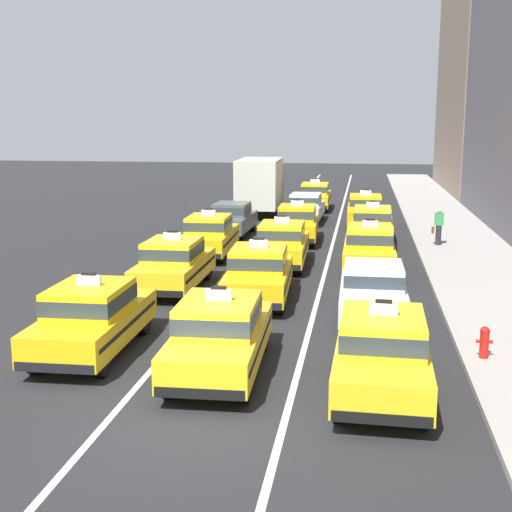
% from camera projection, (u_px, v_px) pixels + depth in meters
% --- Properties ---
extents(ground_plane, '(160.00, 160.00, 0.00)m').
position_uv_depth(ground_plane, '(198.00, 418.00, 12.61)').
color(ground_plane, '#232326').
extents(lane_stripe_left_center, '(0.14, 80.00, 0.01)m').
position_uv_depth(lane_stripe_left_center, '(266.00, 238.00, 32.24)').
color(lane_stripe_left_center, silver).
rests_on(lane_stripe_left_center, ground).
extents(lane_stripe_center_right, '(0.14, 80.00, 0.01)m').
position_uv_depth(lane_stripe_center_right, '(334.00, 240.00, 31.75)').
color(lane_stripe_center_right, silver).
rests_on(lane_stripe_center_right, ground).
extents(sidewalk_curb, '(4.00, 90.00, 0.15)m').
position_uv_depth(sidewalk_curb, '(476.00, 263.00, 26.04)').
color(sidewalk_curb, '#9E9993').
rests_on(sidewalk_curb, ground).
extents(taxi_left_nearest, '(1.92, 4.60, 1.96)m').
position_uv_depth(taxi_left_nearest, '(92.00, 317.00, 16.04)').
color(taxi_left_nearest, black).
rests_on(taxi_left_nearest, ground).
extents(taxi_left_second, '(1.86, 4.58, 1.96)m').
position_uv_depth(taxi_left_second, '(174.00, 263.00, 22.12)').
color(taxi_left_second, black).
rests_on(taxi_left_second, ground).
extents(taxi_left_third, '(1.98, 4.62, 1.96)m').
position_uv_depth(taxi_left_third, '(209.00, 235.00, 27.73)').
color(taxi_left_third, black).
rests_on(taxi_left_third, ground).
extents(sedan_left_fourth, '(1.83, 4.33, 1.58)m').
position_uv_depth(sedan_left_fourth, '(232.00, 218.00, 32.79)').
color(sedan_left_fourth, black).
rests_on(sedan_left_fourth, ground).
extents(box_truck_left_fifth, '(2.50, 7.04, 3.27)m').
position_uv_depth(box_truck_left_fifth, '(261.00, 184.00, 40.36)').
color(box_truck_left_fifth, black).
rests_on(box_truck_left_fifth, ground).
extents(taxi_center_nearest, '(1.96, 4.61, 1.96)m').
position_uv_depth(taxi_center_nearest, '(220.00, 334.00, 14.72)').
color(taxi_center_nearest, black).
rests_on(taxi_center_nearest, ground).
extents(taxi_center_second, '(2.02, 4.64, 1.96)m').
position_uv_depth(taxi_center_second, '(259.00, 272.00, 20.77)').
color(taxi_center_second, black).
rests_on(taxi_center_second, ground).
extents(taxi_center_third, '(1.93, 4.61, 1.96)m').
position_uv_depth(taxi_center_third, '(282.00, 243.00, 25.75)').
color(taxi_center_third, black).
rests_on(taxi_center_third, ground).
extents(taxi_center_fourth, '(1.98, 4.62, 1.96)m').
position_uv_depth(taxi_center_fourth, '(297.00, 223.00, 31.06)').
color(taxi_center_fourth, black).
rests_on(taxi_center_fourth, ground).
extents(sedan_center_fifth, '(1.84, 4.33, 1.58)m').
position_uv_depth(sedan_center_fifth, '(306.00, 207.00, 37.05)').
color(sedan_center_fifth, black).
rests_on(sedan_center_fifth, ground).
extents(taxi_center_sixth, '(1.85, 4.57, 1.96)m').
position_uv_depth(taxi_center_sixth, '(315.00, 196.00, 42.44)').
color(taxi_center_sixth, black).
rests_on(taxi_center_sixth, ground).
extents(taxi_right_nearest, '(1.90, 4.59, 1.96)m').
position_uv_depth(taxi_right_nearest, '(382.00, 351.00, 13.62)').
color(taxi_right_nearest, black).
rests_on(taxi_right_nearest, ground).
extents(sedan_right_second, '(1.80, 4.32, 1.58)m').
position_uv_depth(sedan_right_second, '(373.00, 290.00, 18.72)').
color(sedan_right_second, black).
rests_on(sedan_right_second, ground).
extents(taxi_right_third, '(1.84, 4.57, 1.96)m').
position_uv_depth(taxi_right_third, '(369.00, 248.00, 24.80)').
color(taxi_right_third, black).
rests_on(taxi_right_third, ground).
extents(taxi_right_fourth, '(1.90, 4.59, 1.96)m').
position_uv_depth(taxi_right_fourth, '(372.00, 224.00, 30.51)').
color(taxi_right_fourth, black).
rests_on(taxi_right_fourth, ground).
extents(taxi_right_fifth, '(1.86, 4.57, 1.96)m').
position_uv_depth(taxi_right_fifth, '(365.00, 210.00, 35.59)').
color(taxi_right_fifth, black).
rests_on(taxi_right_fifth, ground).
extents(pedestrian_by_storefront, '(0.47, 0.24, 1.61)m').
position_uv_depth(pedestrian_by_storefront, '(439.00, 226.00, 29.40)').
color(pedestrian_by_storefront, '#23232D').
rests_on(pedestrian_by_storefront, sidewalk_curb).
extents(fire_hydrant, '(0.36, 0.22, 0.73)m').
position_uv_depth(fire_hydrant, '(484.00, 341.00, 15.33)').
color(fire_hydrant, red).
rests_on(fire_hydrant, sidewalk_curb).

